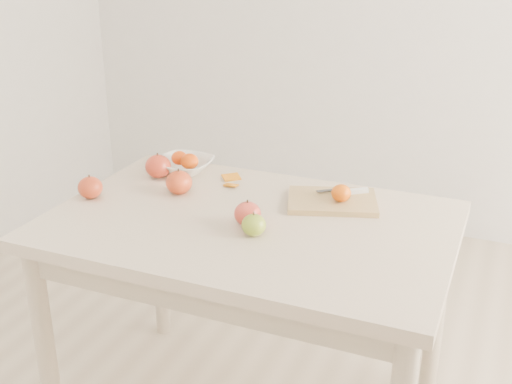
% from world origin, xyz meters
% --- Properties ---
extents(table, '(1.20, 0.80, 0.75)m').
position_xyz_m(table, '(0.00, 0.00, 0.65)').
color(table, beige).
rests_on(table, ground).
extents(cutting_board, '(0.33, 0.28, 0.02)m').
position_xyz_m(cutting_board, '(0.19, 0.21, 0.76)').
color(cutting_board, tan).
rests_on(cutting_board, table).
extents(board_tangerine, '(0.06, 0.06, 0.05)m').
position_xyz_m(board_tangerine, '(0.22, 0.20, 0.80)').
color(board_tangerine, '#D05707').
rests_on(board_tangerine, cutting_board).
extents(fruit_bowl, '(0.20, 0.20, 0.05)m').
position_xyz_m(fruit_bowl, '(-0.38, 0.29, 0.77)').
color(fruit_bowl, white).
rests_on(fruit_bowl, table).
extents(bowl_tangerine_near, '(0.06, 0.06, 0.05)m').
position_xyz_m(bowl_tangerine_near, '(-0.40, 0.30, 0.80)').
color(bowl_tangerine_near, '#D34207').
rests_on(bowl_tangerine_near, fruit_bowl).
extents(bowl_tangerine_far, '(0.06, 0.06, 0.06)m').
position_xyz_m(bowl_tangerine_far, '(-0.35, 0.27, 0.80)').
color(bowl_tangerine_far, '#D44907').
rests_on(bowl_tangerine_far, fruit_bowl).
extents(orange_peel_a, '(0.07, 0.07, 0.01)m').
position_xyz_m(orange_peel_a, '(-0.19, 0.29, 0.75)').
color(orange_peel_a, orange).
rests_on(orange_peel_a, table).
extents(orange_peel_b, '(0.05, 0.04, 0.01)m').
position_xyz_m(orange_peel_b, '(-0.16, 0.22, 0.75)').
color(orange_peel_b, orange).
rests_on(orange_peel_b, table).
extents(paring_knife, '(0.16, 0.09, 0.01)m').
position_xyz_m(paring_knife, '(0.24, 0.28, 0.78)').
color(paring_knife, white).
rests_on(paring_knife, cutting_board).
extents(apple_green, '(0.07, 0.07, 0.06)m').
position_xyz_m(apple_green, '(0.05, -0.09, 0.78)').
color(apple_green, olive).
rests_on(apple_green, table).
extents(apple_red_a, '(0.09, 0.09, 0.08)m').
position_xyz_m(apple_red_a, '(-0.44, 0.20, 0.79)').
color(apple_red_a, '#94020C').
rests_on(apple_red_a, table).
extents(apple_red_b, '(0.09, 0.09, 0.08)m').
position_xyz_m(apple_red_b, '(-0.29, 0.10, 0.79)').
color(apple_red_b, '#A01B11').
rests_on(apple_red_b, table).
extents(apple_red_d, '(0.08, 0.08, 0.07)m').
position_xyz_m(apple_red_d, '(-0.54, -0.04, 0.79)').
color(apple_red_d, maroon).
rests_on(apple_red_d, table).
extents(apple_red_e, '(0.08, 0.08, 0.07)m').
position_xyz_m(apple_red_e, '(0.01, -0.04, 0.79)').
color(apple_red_e, maroon).
rests_on(apple_red_e, table).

